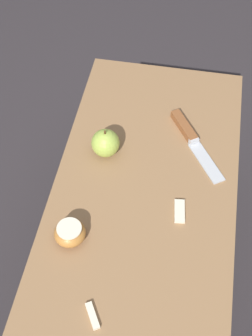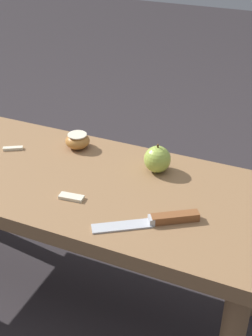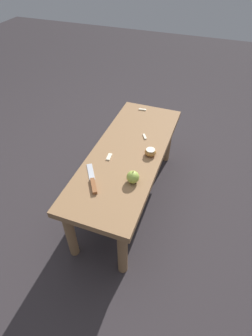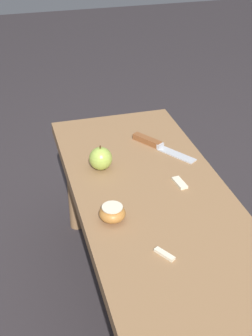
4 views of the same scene
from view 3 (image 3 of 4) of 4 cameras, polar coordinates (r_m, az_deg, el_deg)
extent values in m
plane|color=#2D282B|center=(1.97, 0.35, -6.46)|extent=(8.00, 8.00, 0.00)
cube|color=olive|center=(1.67, 0.41, 3.06)|extent=(1.17, 0.44, 0.04)
cylinder|color=olive|center=(1.49, -0.75, -17.63)|extent=(0.06, 0.06, 0.41)
cylinder|color=olive|center=(2.18, 9.10, 6.01)|extent=(0.06, 0.06, 0.41)
cylinder|color=olive|center=(1.58, -12.01, -13.78)|extent=(0.06, 0.06, 0.41)
cylinder|color=olive|center=(2.24, 1.09, 7.79)|extent=(0.06, 0.06, 0.41)
cube|color=#B7BABF|center=(1.53, -7.69, -0.83)|extent=(0.13, 0.10, 0.00)
cube|color=#B7BABF|center=(1.47, -7.36, -2.41)|extent=(0.02, 0.03, 0.02)
cube|color=brown|center=(1.44, -7.06, -3.90)|extent=(0.10, 0.08, 0.02)
sphere|color=#9EB747|center=(1.44, 1.52, -1.98)|extent=(0.07, 0.07, 0.07)
cylinder|color=#4C3319|center=(1.41, 1.55, -0.89)|extent=(0.00, 0.00, 0.01)
ellipsoid|color=#B27233|center=(1.62, 5.34, 3.45)|extent=(0.07, 0.07, 0.04)
cylinder|color=beige|center=(1.61, 5.38, 3.99)|extent=(0.05, 0.05, 0.00)
cube|color=beige|center=(1.78, 4.08, 6.84)|extent=(0.06, 0.04, 0.01)
cube|color=beige|center=(1.61, -3.69, 2.44)|extent=(0.06, 0.03, 0.01)
cube|color=beige|center=(2.06, 3.60, 12.59)|extent=(0.02, 0.06, 0.01)
camera|label=1|loc=(1.76, 4.81, 38.92)|focal=50.00mm
camera|label=2|loc=(1.50, -45.14, 15.95)|focal=50.00mm
camera|label=4|loc=(2.18, 22.11, 33.48)|focal=50.00mm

